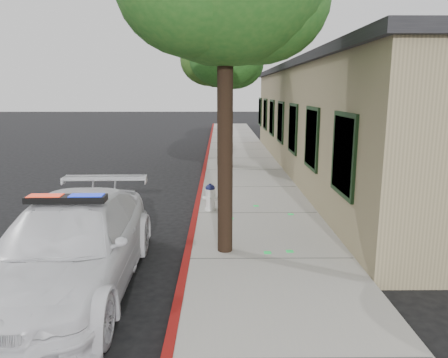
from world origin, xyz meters
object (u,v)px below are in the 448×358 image
fire_hydrant (210,197)px  street_tree_mid (227,59)px  clapboard_building (375,119)px  police_car (70,247)px  street_tree_far (221,58)px

fire_hydrant → street_tree_mid: bearing=99.6°
clapboard_building → police_car: 13.10m
street_tree_mid → street_tree_far: street_tree_far is taller
clapboard_building → street_tree_far: (-5.97, 1.28, 2.36)m
police_car → street_tree_far: size_ratio=0.90×
street_tree_mid → clapboard_building: bearing=-8.0°
police_car → street_tree_mid: bearing=74.9°
street_tree_far → clapboard_building: bearing=-12.1°
street_tree_mid → street_tree_far: (-0.23, 0.47, 0.04)m
clapboard_building → police_car: clapboard_building is taller
fire_hydrant → street_tree_mid: size_ratio=0.12×
clapboard_building → fire_hydrant: clapboard_building is taller
fire_hydrant → clapboard_building: bearing=56.7°
street_tree_mid → street_tree_far: size_ratio=0.99×
police_car → street_tree_mid: size_ratio=0.91×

